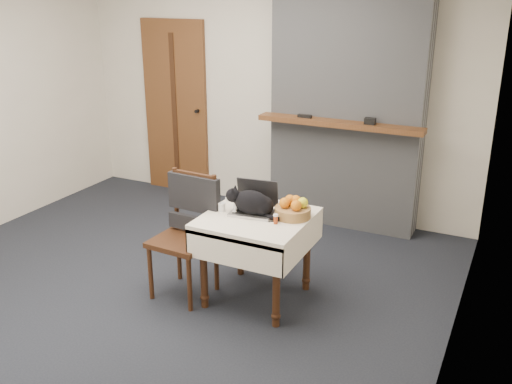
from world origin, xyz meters
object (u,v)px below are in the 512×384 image
at_px(cream_jar, 222,207).
at_px(pill_bottle, 276,219).
at_px(cat, 253,203).
at_px(laptop, 254,204).
at_px(fruit_basket, 293,209).
at_px(chair, 189,218).
at_px(side_table, 257,230).
at_px(door, 176,108).

xyz_separation_m(cream_jar, pill_bottle, (0.48, -0.04, 0.00)).
bearing_deg(cat, laptop, 93.51).
relative_size(fruit_basket, chair, 0.28).
bearing_deg(side_table, cream_jar, -174.39).
relative_size(cat, chair, 0.46).
height_order(pill_bottle, chair, chair).
bearing_deg(laptop, door, 128.65).
bearing_deg(pill_bottle, cream_jar, 174.63).
bearing_deg(pill_bottle, door, 137.55).
bearing_deg(side_table, door, 136.04).
height_order(side_table, cat, cat).
relative_size(laptop, fruit_basket, 1.32).
relative_size(door, cream_jar, 29.98).
bearing_deg(laptop, side_table, -59.82).
bearing_deg(fruit_basket, side_table, -157.34).
distance_m(pill_bottle, chair, 0.74).
distance_m(laptop, cat, 0.07).
xyz_separation_m(door, fruit_basket, (2.24, -1.81, -0.24)).
bearing_deg(laptop, cream_jar, -163.99).
relative_size(cat, fruit_basket, 1.68).
distance_m(door, side_table, 2.79).
distance_m(laptop, fruit_basket, 0.31).
xyz_separation_m(door, cream_jar, (1.70, -1.94, -0.27)).
distance_m(door, fruit_basket, 2.89).
xyz_separation_m(door, chair, (1.45, -2.02, -0.37)).
bearing_deg(door, cat, -44.37).
height_order(fruit_basket, chair, chair).
relative_size(cream_jar, pill_bottle, 0.91).
height_order(laptop, chair, chair).
xyz_separation_m(door, cat, (1.95, -1.90, -0.21)).
bearing_deg(side_table, cat, 162.98).
relative_size(side_table, laptop, 2.17).
distance_m(door, chair, 2.51).
relative_size(cat, cream_jar, 6.82).
bearing_deg(pill_bottle, laptop, 149.19).
height_order(cat, chair, chair).
bearing_deg(pill_bottle, fruit_basket, 70.49).
xyz_separation_m(cream_jar, fruit_basket, (0.54, 0.13, 0.03)).
distance_m(cream_jar, fruit_basket, 0.55).
xyz_separation_m(cream_jar, chair, (-0.25, -0.07, -0.11)).
bearing_deg(door, side_table, -43.96).
height_order(cream_jar, fruit_basket, fruit_basket).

